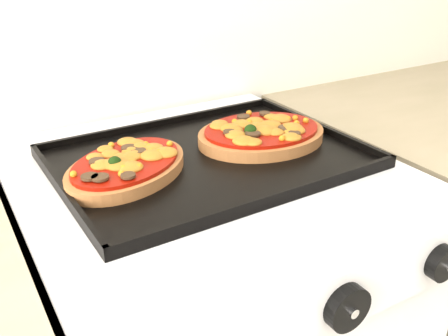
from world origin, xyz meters
TOP-DOWN VIEW (x-y plane):
  - control_panel at (-0.03, 1.39)m, footprint 0.60×0.02m
  - knob_center at (-0.01, 1.37)m, footprint 0.06×0.02m
  - knob_right at (0.16, 1.37)m, footprint 0.05×0.02m
  - baking_tray at (-0.01, 1.71)m, footprint 0.50×0.37m
  - pizza_left at (-0.15, 1.71)m, footprint 0.27×0.24m
  - pizza_right at (0.10, 1.72)m, footprint 0.25×0.20m

SIDE VIEW (x-z plane):
  - control_panel at x=-0.03m, z-range 0.81..0.90m
  - knob_center at x=-0.01m, z-range 0.82..0.89m
  - knob_right at x=0.16m, z-range 0.83..0.88m
  - baking_tray at x=-0.01m, z-range 0.91..0.93m
  - pizza_left at x=-0.15m, z-range 0.92..0.95m
  - pizza_right at x=0.10m, z-range 0.92..0.95m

